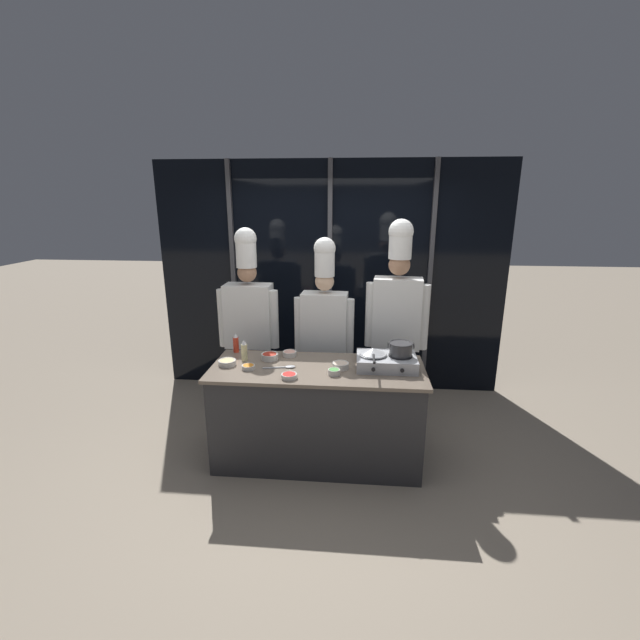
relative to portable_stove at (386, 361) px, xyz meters
The scene contains 19 objects.
ground_plane 1.11m from the portable_stove, behind, with size 24.00×24.00×0.00m, color gray.
window_wall_back 1.70m from the portable_stove, 110.85° to the left, with size 4.06×0.09×2.70m.
demo_counter 0.77m from the portable_stove, behind, with size 1.83×0.74×0.88m.
portable_stove is the anchor object (origin of this frame).
frying_pan 0.14m from the portable_stove, behind, with size 0.24×0.42×0.05m.
stock_pot 0.17m from the portable_stove, ahead, with size 0.22×0.20×0.11m.
squeeze_bottle_oil 1.25m from the portable_stove, behind, with size 0.05×0.05×0.19m.
squeeze_bottle_chili 1.41m from the portable_stove, 169.34° to the left, with size 0.05×0.05×0.19m.
prep_bowl_scallions 0.48m from the portable_stove, 155.79° to the right, with size 0.10×0.10×0.05m.
prep_bowl_bell_pepper 0.85m from the portable_stove, 159.20° to the right, with size 0.13×0.13×0.04m.
prep_bowl_carrots 1.17m from the portable_stove, behind, with size 0.11×0.11×0.04m.
prep_bowl_shrimp 0.89m from the portable_stove, 166.95° to the left, with size 0.13×0.13×0.05m.
prep_bowl_chicken 0.39m from the portable_stove, behind, with size 0.14×0.14×0.05m.
prep_bowl_ginger 1.37m from the portable_stove, behind, with size 0.15×0.15×0.05m.
prep_bowl_chili_flakes 1.04m from the portable_stove, behind, with size 0.15×0.15×0.06m.
serving_spoon_slotted 0.86m from the portable_stove, behind, with size 0.28×0.09×0.02m.
chef_head 1.53m from the portable_stove, 153.51° to the left, with size 0.62×0.25×2.01m.
chef_sous 0.85m from the portable_stove, 133.74° to the left, with size 0.59×0.25×1.93m.
chef_line 0.69m from the portable_stove, 78.30° to the left, with size 0.60×0.29×2.10m.
Camera 1 is at (0.32, -3.39, 2.28)m, focal length 24.00 mm.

